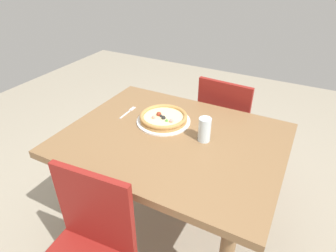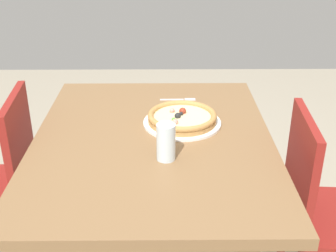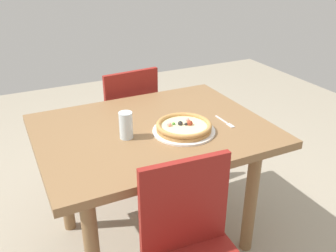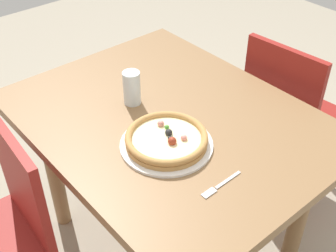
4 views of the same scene
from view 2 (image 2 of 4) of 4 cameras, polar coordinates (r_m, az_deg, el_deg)
dining_table at (r=1.80m, az=-1.88°, el=-4.51°), size 1.20×0.93×0.75m
chair_far at (r=1.90m, az=19.46°, el=-10.03°), size 0.43×0.43×0.88m
plate at (r=1.85m, az=1.82°, el=0.43°), size 0.32×0.32×0.01m
pizza at (r=1.84m, az=1.82°, el=1.14°), size 0.29×0.29×0.05m
fork at (r=2.09m, az=1.66°, el=3.40°), size 0.02×0.17×0.00m
drinking_glass at (r=1.57m, az=-0.26°, el=-2.06°), size 0.07×0.07×0.14m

